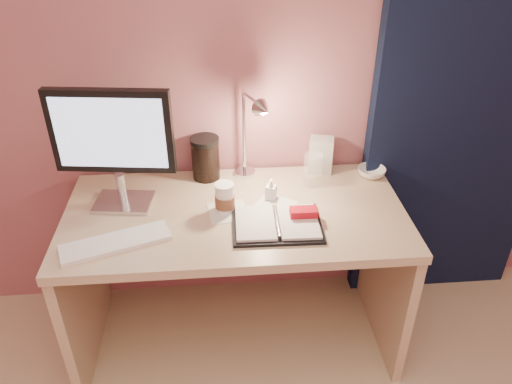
{
  "coord_description": "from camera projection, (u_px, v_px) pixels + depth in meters",
  "views": [
    {
      "loc": [
        -0.06,
        -0.31,
        1.89
      ],
      "look_at": [
        0.08,
        1.33,
        0.85
      ],
      "focal_mm": 35.0,
      "sensor_mm": 36.0,
      "label": 1
    }
  ],
  "objects": [
    {
      "name": "planner",
      "position": [
        279.0,
        223.0,
        1.95
      ],
      "size": [
        0.35,
        0.27,
        0.05
      ],
      "rotation": [
        0.0,
        0.0,
        -0.02
      ],
      "color": "black",
      "rests_on": "desk"
    },
    {
      "name": "lotion_bottle",
      "position": [
        271.0,
        189.0,
        2.1
      ],
      "size": [
        0.06,
        0.06,
        0.1
      ],
      "primitive_type": "imported",
      "rotation": [
        0.0,
        0.0,
        -0.38
      ],
      "color": "white",
      "rests_on": "desk"
    },
    {
      "name": "product_box",
      "position": [
        321.0,
        155.0,
        2.29
      ],
      "size": [
        0.13,
        0.11,
        0.16
      ],
      "primitive_type": "cube",
      "rotation": [
        0.0,
        0.0,
        -0.24
      ],
      "color": "silver",
      "rests_on": "desk"
    },
    {
      "name": "desk",
      "position": [
        235.0,
        243.0,
        2.23
      ],
      "size": [
        1.4,
        0.7,
        0.73
      ],
      "color": "tan",
      "rests_on": "ground"
    },
    {
      "name": "room",
      "position": [
        449.0,
        83.0,
        2.16
      ],
      "size": [
        3.5,
        3.5,
        3.5
      ],
      "color": "#C6B28E",
      "rests_on": "ground"
    },
    {
      "name": "coffee_cup",
      "position": [
        225.0,
        199.0,
        2.01
      ],
      "size": [
        0.08,
        0.08,
        0.13
      ],
      "color": "white",
      "rests_on": "desk"
    },
    {
      "name": "desk_lamp",
      "position": [
        235.0,
        132.0,
        2.08
      ],
      "size": [
        0.17,
        0.25,
        0.42
      ],
      "rotation": [
        0.0,
        0.0,
        0.42
      ],
      "color": "silver",
      "rests_on": "desk"
    },
    {
      "name": "paper_a",
      "position": [
        228.0,
        212.0,
        2.04
      ],
      "size": [
        0.17,
        0.17,
        0.0
      ],
      "primitive_type": "cube",
      "rotation": [
        0.0,
        0.0,
        0.13
      ],
      "color": "silver",
      "rests_on": "desk"
    },
    {
      "name": "dark_jar",
      "position": [
        206.0,
        160.0,
        2.23
      ],
      "size": [
        0.12,
        0.12,
        0.18
      ],
      "primitive_type": "cylinder",
      "color": "black",
      "rests_on": "desk"
    },
    {
      "name": "clear_cup",
      "position": [
        313.0,
        170.0,
        2.19
      ],
      "size": [
        0.08,
        0.08,
        0.14
      ],
      "primitive_type": "cylinder",
      "color": "white",
      "rests_on": "desk"
    },
    {
      "name": "bowl",
      "position": [
        372.0,
        172.0,
        2.28
      ],
      "size": [
        0.14,
        0.14,
        0.04
      ],
      "primitive_type": "imported",
      "rotation": [
        0.0,
        0.0,
        0.14
      ],
      "color": "white",
      "rests_on": "desk"
    },
    {
      "name": "monitor",
      "position": [
        113.0,
        139.0,
        1.93
      ],
      "size": [
        0.48,
        0.2,
        0.51
      ],
      "rotation": [
        0.0,
        0.0,
        -0.13
      ],
      "color": "silver",
      "rests_on": "desk"
    },
    {
      "name": "paper_c",
      "position": [
        274.0,
        206.0,
        2.07
      ],
      "size": [
        0.21,
        0.21,
        0.0
      ],
      "primitive_type": "cube",
      "rotation": [
        0.0,
        0.0,
        1.0
      ],
      "color": "silver",
      "rests_on": "desk"
    },
    {
      "name": "keyboard",
      "position": [
        116.0,
        242.0,
        1.86
      ],
      "size": [
        0.42,
        0.24,
        0.02
      ],
      "primitive_type": "cube",
      "rotation": [
        0.0,
        0.0,
        0.34
      ],
      "color": "white",
      "rests_on": "desk"
    }
  ]
}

